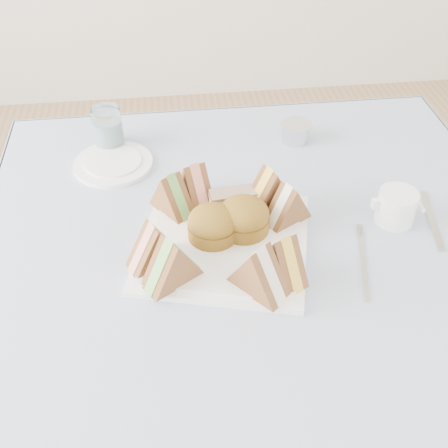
{
  "coord_description": "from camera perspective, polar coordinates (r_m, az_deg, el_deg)",
  "views": [
    {
      "loc": [
        -0.15,
        -0.72,
        1.44
      ],
      "look_at": [
        -0.06,
        0.02,
        0.8
      ],
      "focal_mm": 45.0,
      "sensor_mm": 36.0,
      "label": 1
    }
  ],
  "objects": [
    {
      "name": "tea_strainer",
      "position": [
        1.29,
        7.29,
        9.16
      ],
      "size": [
        0.09,
        0.09,
        0.04
      ],
      "primitive_type": "cylinder",
      "rotation": [
        0.0,
        0.0,
        -0.27
      ],
      "color": "silver",
      "rests_on": "tablecloth"
    },
    {
      "name": "side_plate",
      "position": [
        1.23,
        -11.18,
        6.04
      ],
      "size": [
        0.22,
        0.22,
        0.01
      ],
      "primitive_type": "cylinder",
      "rotation": [
        0.0,
        0.0,
        -0.36
      ],
      "color": "white",
      "rests_on": "tablecloth"
    },
    {
      "name": "scone_right",
      "position": [
        1.01,
        2.02,
        0.72
      ],
      "size": [
        0.1,
        0.1,
        0.06
      ],
      "primitive_type": "cylinder",
      "rotation": [
        0.0,
        0.0,
        -0.01
      ],
      "color": "#95681A",
      "rests_on": "serving_plate"
    },
    {
      "name": "sandwich_fl_b",
      "position": [
        0.91,
        -5.37,
        -3.71
      ],
      "size": [
        0.11,
        0.09,
        0.09
      ],
      "primitive_type": null,
      "rotation": [
        0.0,
        0.0,
        0.57
      ],
      "color": "brown",
      "rests_on": "serving_plate"
    },
    {
      "name": "water_glass",
      "position": [
        1.27,
        -11.7,
        9.49
      ],
      "size": [
        0.08,
        0.08,
        0.09
      ],
      "primitive_type": "cylinder",
      "rotation": [
        0.0,
        0.0,
        0.34
      ],
      "color": "white",
      "rests_on": "tablecloth"
    },
    {
      "name": "scone_left",
      "position": [
        0.99,
        -1.16,
        -0.02
      ],
      "size": [
        0.11,
        0.11,
        0.06
      ],
      "primitive_type": "cylinder",
      "rotation": [
        0.0,
        0.0,
        -0.24
      ],
      "color": "#95681A",
      "rests_on": "serving_plate"
    },
    {
      "name": "sandwich_bl_a",
      "position": [
        1.05,
        -5.34,
        3.19
      ],
      "size": [
        0.09,
        0.1,
        0.08
      ],
      "primitive_type": null,
      "rotation": [
        0.0,
        0.0,
        2.18
      ],
      "color": "brown",
      "rests_on": "serving_plate"
    },
    {
      "name": "knife",
      "position": [
        1.14,
        20.35,
        0.38
      ],
      "size": [
        0.05,
        0.17,
        0.0
      ],
      "primitive_type": "cube",
      "rotation": [
        0.0,
        0.0,
        -0.19
      ],
      "color": "silver",
      "rests_on": "tablecloth"
    },
    {
      "name": "sandwich_br_b",
      "position": [
        1.06,
        4.61,
        3.7
      ],
      "size": [
        0.11,
        0.08,
        0.09
      ],
      "primitive_type": null,
      "rotation": [
        0.0,
        0.0,
        -2.72
      ],
      "color": "brown",
      "rests_on": "serving_plate"
    },
    {
      "name": "serving_plate",
      "position": [
        1.01,
        0.0,
        -1.88
      ],
      "size": [
        0.36,
        0.36,
        0.01
      ],
      "primitive_type": "cube",
      "rotation": [
        0.0,
        0.0,
        -0.26
      ],
      "color": "white",
      "rests_on": "tablecloth"
    },
    {
      "name": "sandwich_fl_a",
      "position": [
        0.95,
        -7.11,
        -2.0
      ],
      "size": [
        0.11,
        0.08,
        0.09
      ],
      "primitive_type": null,
      "rotation": [
        0.0,
        0.0,
        0.44
      ],
      "color": "brown",
      "rests_on": "serving_plate"
    },
    {
      "name": "table",
      "position": [
        1.3,
        2.86,
        -14.61
      ],
      "size": [
        0.9,
        0.9,
        0.74
      ],
      "primitive_type": "cube",
      "color": "brown",
      "rests_on": "floor"
    },
    {
      "name": "pastry_slice",
      "position": [
        1.06,
        0.94,
        2.42
      ],
      "size": [
        0.09,
        0.04,
        0.04
      ],
      "primitive_type": "cube",
      "rotation": [
        0.0,
        0.0,
        0.09
      ],
      "color": "beige",
      "rests_on": "serving_plate"
    },
    {
      "name": "creamer_jug",
      "position": [
        1.1,
        17.1,
        1.67
      ],
      "size": [
        0.08,
        0.08,
        0.06
      ],
      "primitive_type": "cylinder",
      "rotation": [
        0.0,
        0.0,
        0.03
      ],
      "color": "white",
      "rests_on": "tablecloth"
    },
    {
      "name": "sandwich_fr_a",
      "position": [
        0.92,
        6.09,
        -3.28
      ],
      "size": [
        0.08,
        0.1,
        0.08
      ],
      "primitive_type": null,
      "rotation": [
        0.0,
        0.0,
        -1.15
      ],
      "color": "brown",
      "rests_on": "serving_plate"
    },
    {
      "name": "sandwich_bl_b",
      "position": [
        1.07,
        -2.98,
        4.25
      ],
      "size": [
        0.07,
        0.1,
        0.08
      ],
      "primitive_type": null,
      "rotation": [
        0.0,
        0.0,
        1.93
      ],
      "color": "brown",
      "rests_on": "serving_plate"
    },
    {
      "name": "fork",
      "position": [
        1.0,
        14.02,
        -4.3
      ],
      "size": [
        0.05,
        0.16,
        0.0
      ],
      "primitive_type": "cube",
      "rotation": [
        0.0,
        0.0,
        -0.23
      ],
      "color": "silver",
      "rests_on": "tablecloth"
    },
    {
      "name": "tablecloth",
      "position": [
        1.01,
        3.55,
        -2.6
      ],
      "size": [
        1.02,
        1.02,
        0.01
      ],
      "primitive_type": "cube",
      "color": "silver",
      "rests_on": "table"
    },
    {
      "name": "sandwich_fr_b",
      "position": [
        0.89,
        3.58,
        -4.55
      ],
      "size": [
        0.1,
        0.11,
        0.09
      ],
      "primitive_type": null,
      "rotation": [
        0.0,
        0.0,
        -0.87
      ],
      "color": "brown",
      "rests_on": "serving_plate"
    },
    {
      "name": "sandwich_br_a",
      "position": [
        1.03,
        6.52,
        2.13
      ],
      "size": [
        0.1,
        0.08,
        0.08
      ],
      "primitive_type": null,
      "rotation": [
        0.0,
        0.0,
        -2.62
      ],
      "color": "brown",
      "rests_on": "serving_plate"
    }
  ]
}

